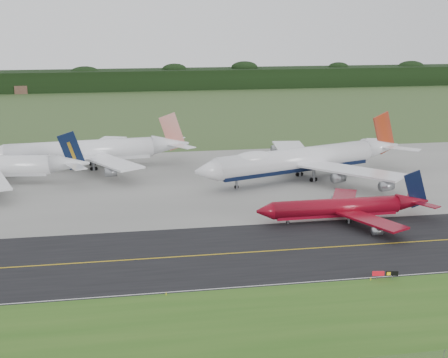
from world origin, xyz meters
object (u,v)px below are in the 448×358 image
at_px(taxiway_sign, 385,274).
at_px(jet_star_tail, 91,151).
at_px(jet_red_737, 345,207).
at_px(jet_ba_747, 303,159).

bearing_deg(taxiway_sign, jet_star_tail, 120.10).
relative_size(jet_red_737, jet_star_tail, 0.67).
xyz_separation_m(jet_red_737, jet_star_tail, (-58.02, 60.18, 2.28)).
bearing_deg(jet_ba_747, jet_star_tail, 157.98).
distance_m(jet_star_tail, taxiway_sign, 106.85).
xyz_separation_m(jet_ba_747, taxiway_sign, (-5.30, -68.58, -4.80)).
distance_m(jet_ba_747, taxiway_sign, 68.95).
height_order(jet_ba_747, taxiway_sign, jet_ba_747).
bearing_deg(jet_red_737, jet_star_tail, 133.95).
relative_size(jet_red_737, taxiway_sign, 8.94).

